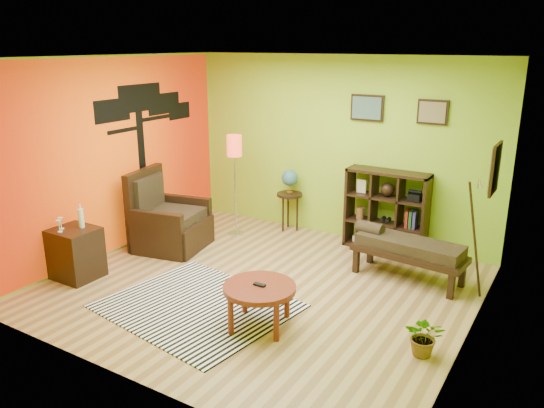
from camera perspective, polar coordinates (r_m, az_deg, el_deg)
The scene contains 11 objects.
ground at distance 6.80m, azimuth -1.31°, elevation -8.85°, with size 5.00×5.00×0.00m, color tan.
room_shell at distance 6.29m, azimuth -2.07°, elevation 6.34°, with size 5.04×4.54×2.82m.
zebra_rug at distance 6.38m, azimuth -8.05°, elevation -10.79°, with size 2.05×1.71×0.01m, color white.
coffee_table at distance 5.74m, azimuth -1.35°, elevation -9.37°, with size 0.78×0.78×0.50m.
armchair at distance 8.09m, azimuth -11.21°, elevation -2.15°, with size 1.13×1.13×1.17m.
side_cabinet at distance 7.37m, azimuth -20.34°, elevation -4.95°, with size 0.57×0.52×0.98m.
floor_lamp at distance 8.22m, azimuth -4.06°, elevation 5.30°, with size 0.24×0.24×1.61m.
globe_table at distance 8.54m, azimuth 1.92°, elevation 2.09°, with size 0.41×0.41×1.01m.
cube_shelf at distance 7.92m, azimuth 12.27°, elevation -0.75°, with size 1.20×0.35×1.20m.
bench at distance 7.06m, azimuth 14.23°, elevation -4.59°, with size 1.50×0.66×0.67m.
potted_plant at distance 5.57m, azimuth 16.09°, elevation -13.90°, with size 0.38×0.42×0.33m, color #26661E.
Camera 1 is at (3.31, -5.14, 2.96)m, focal length 35.00 mm.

